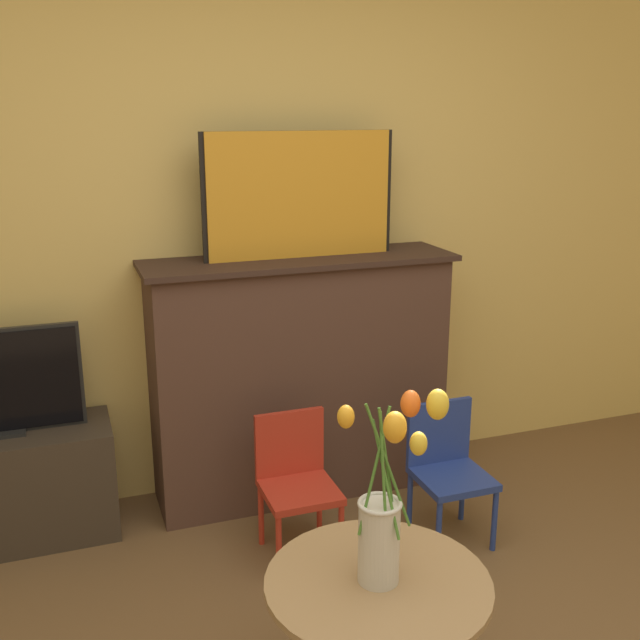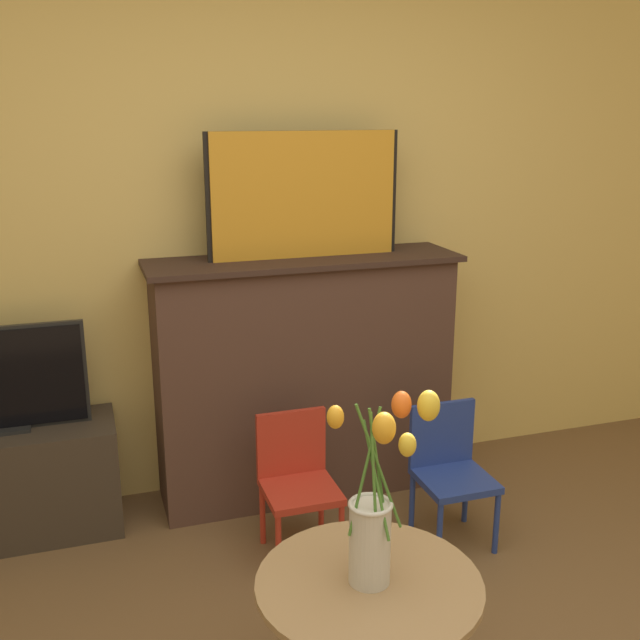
# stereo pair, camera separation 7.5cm
# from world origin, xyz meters

# --- Properties ---
(wall_back) EXTENTS (8.00, 0.06, 2.70)m
(wall_back) POSITION_xyz_m (0.00, 2.13, 1.35)
(wall_back) COLOR #E0BC66
(wall_back) RESTS_ON ground
(fireplace_mantel) EXTENTS (1.42, 0.41, 1.14)m
(fireplace_mantel) POSITION_xyz_m (0.20, 1.91, 0.59)
(fireplace_mantel) COLOR #4C3328
(fireplace_mantel) RESTS_ON ground
(painting) EXTENTS (0.87, 0.03, 0.55)m
(painting) POSITION_xyz_m (0.21, 1.92, 1.42)
(painting) COLOR black
(painting) RESTS_ON fireplace_mantel
(chair_red) EXTENTS (0.29, 0.29, 0.59)m
(chair_red) POSITION_xyz_m (0.02, 1.42, 0.33)
(chair_red) COLOR #B22D1E
(chair_red) RESTS_ON ground
(chair_blue) EXTENTS (0.29, 0.29, 0.59)m
(chair_blue) POSITION_xyz_m (0.66, 1.31, 0.33)
(chair_blue) COLOR navy
(chair_blue) RESTS_ON ground
(vase_tulips) EXTENTS (0.29, 0.20, 0.55)m
(vase_tulips) POSITION_xyz_m (-0.07, 0.37, 0.77)
(vase_tulips) COLOR beige
(vase_tulips) RESTS_ON side_table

